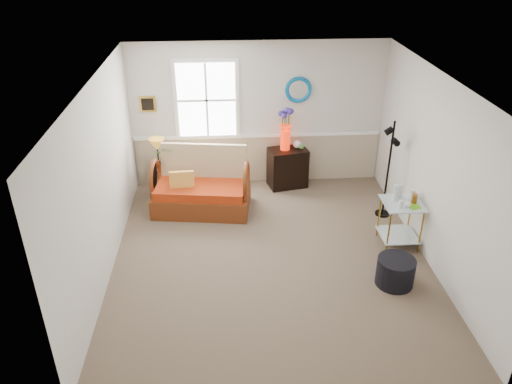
{
  "coord_description": "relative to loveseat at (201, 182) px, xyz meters",
  "views": [
    {
      "loc": [
        -0.62,
        -5.94,
        4.28
      ],
      "look_at": [
        -0.19,
        0.22,
        0.97
      ],
      "focal_mm": 35.0,
      "sensor_mm": 36.0,
      "label": 1
    }
  ],
  "objects": [
    {
      "name": "chair_rail",
      "position": [
        1.03,
        0.99,
        0.4
      ],
      "size": [
        4.46,
        0.04,
        0.06
      ],
      "primitive_type": "cube",
      "color": "white",
      "rests_on": "walls"
    },
    {
      "name": "picture",
      "position": [
        -0.89,
        1.0,
        1.03
      ],
      "size": [
        0.28,
        0.03,
        0.28
      ],
      "primitive_type": "cube",
      "color": "gold",
      "rests_on": "walls"
    },
    {
      "name": "ceiling",
      "position": [
        1.03,
        -1.48,
        2.08
      ],
      "size": [
        4.5,
        5.0,
        0.01
      ],
      "primitive_type": "cube",
      "color": "white",
      "rests_on": "walls"
    },
    {
      "name": "side_table",
      "position": [
        2.98,
        -1.26,
        -0.16
      ],
      "size": [
        0.57,
        0.57,
        0.72
      ],
      "primitive_type": null,
      "rotation": [
        0.0,
        0.0,
        -0.0
      ],
      "color": "#A78321",
      "rests_on": "floor"
    },
    {
      "name": "window",
      "position": [
        0.13,
        0.99,
        1.08
      ],
      "size": [
        1.14,
        0.06,
        1.44
      ],
      "primitive_type": null,
      "color": "white",
      "rests_on": "walls"
    },
    {
      "name": "floor",
      "position": [
        1.03,
        -1.48,
        -0.52
      ],
      "size": [
        4.5,
        5.0,
        0.01
      ],
      "primitive_type": "cube",
      "color": "brown",
      "rests_on": "ground"
    },
    {
      "name": "potted_plant",
      "position": [
        -0.59,
        0.52,
        0.21
      ],
      "size": [
        0.44,
        0.46,
        0.29
      ],
      "primitive_type": "imported",
      "rotation": [
        0.0,
        0.0,
        -0.3
      ],
      "color": "#4D773A",
      "rests_on": "lamp_stand"
    },
    {
      "name": "tabletop_items",
      "position": [
        3.02,
        -1.26,
        0.32
      ],
      "size": [
        0.5,
        0.5,
        0.25
      ],
      "primitive_type": null,
      "rotation": [
        0.0,
        0.0,
        0.24
      ],
      "color": "silver",
      "rests_on": "side_table"
    },
    {
      "name": "ottoman",
      "position": [
        2.64,
        -2.19,
        -0.32
      ],
      "size": [
        0.64,
        0.64,
        0.39
      ],
      "primitive_type": "cylinder",
      "rotation": [
        0.0,
        0.0,
        0.31
      ],
      "color": "black",
      "rests_on": "floor"
    },
    {
      "name": "floor_lamp",
      "position": [
        3.01,
        -0.39,
        0.31
      ],
      "size": [
        0.24,
        0.24,
        1.65
      ],
      "primitive_type": null,
      "rotation": [
        0.0,
        0.0,
        0.01
      ],
      "color": "black",
      "rests_on": "floor"
    },
    {
      "name": "loveseat",
      "position": [
        0.0,
        0.0,
        0.0
      ],
      "size": [
        1.69,
        1.11,
        1.04
      ],
      "primitive_type": null,
      "rotation": [
        0.0,
        0.0,
        -0.14
      ],
      "color": "brown",
      "rests_on": "floor"
    },
    {
      "name": "lamp_stand",
      "position": [
        -0.71,
        0.57,
        -0.23
      ],
      "size": [
        0.37,
        0.37,
        0.58
      ],
      "primitive_type": null,
      "rotation": [
        0.0,
        0.0,
        -0.12
      ],
      "color": "black",
      "rests_on": "floor"
    },
    {
      "name": "mirror",
      "position": [
        1.73,
        1.0,
        1.23
      ],
      "size": [
        0.47,
        0.07,
        0.47
      ],
      "primitive_type": "torus",
      "rotation": [
        1.57,
        0.0,
        0.0
      ],
      "color": "#046B9F",
      "rests_on": "walls"
    },
    {
      "name": "cabinet",
      "position": [
        1.55,
        0.77,
        -0.16
      ],
      "size": [
        0.75,
        0.56,
        0.72
      ],
      "primitive_type": null,
      "rotation": [
        0.0,
        0.0,
        0.21
      ],
      "color": "black",
      "rests_on": "floor"
    },
    {
      "name": "walls",
      "position": [
        1.03,
        -1.48,
        0.78
      ],
      "size": [
        4.51,
        5.01,
        2.6
      ],
      "color": "silver",
      "rests_on": "floor"
    },
    {
      "name": "table_lamp",
      "position": [
        -0.75,
        0.57,
        0.31
      ],
      "size": [
        0.32,
        0.32,
        0.5
      ],
      "primitive_type": null,
      "rotation": [
        0.0,
        0.0,
        0.21
      ],
      "color": "#BC8521",
      "rests_on": "lamp_stand"
    },
    {
      "name": "wainscot",
      "position": [
        1.03,
        1.0,
        -0.07
      ],
      "size": [
        4.46,
        0.02,
        0.9
      ],
      "primitive_type": "cube",
      "color": "tan",
      "rests_on": "walls"
    },
    {
      "name": "throw_pillow",
      "position": [
        -0.31,
        -0.08,
        0.02
      ],
      "size": [
        0.41,
        0.12,
        0.41
      ],
      "primitive_type": null,
      "rotation": [
        0.0,
        0.0,
        0.05
      ],
      "color": "orange",
      "rests_on": "loveseat"
    },
    {
      "name": "flower_vase",
      "position": [
        1.49,
        0.79,
        0.58
      ],
      "size": [
        0.25,
        0.25,
        0.75
      ],
      "primitive_type": null,
      "rotation": [
        0.0,
        0.0,
        0.14
      ],
      "color": "red",
      "rests_on": "cabinet"
    }
  ]
}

